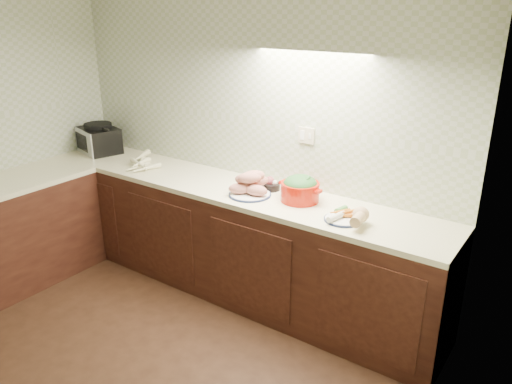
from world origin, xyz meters
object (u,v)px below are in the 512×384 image
Objects in this scene: sweet_potato_plate at (250,185)px; veg_plate at (351,216)px; parsnip_pile at (145,163)px; onion_bowl at (271,185)px; dutch_oven at (300,189)px; toaster_oven at (99,139)px.

sweet_potato_plate is 0.83m from veg_plate.
veg_plate is at bearing -1.31° from parsnip_pile.
onion_bowl is at bearing 71.15° from sweet_potato_plate.
dutch_oven is at bearing -14.23° from onion_bowl.
toaster_oven is at bearing 176.89° from sweet_potato_plate.
toaster_oven reaches higher than sweet_potato_plate.
sweet_potato_plate is at bearing 12.67° from toaster_oven.
veg_plate reaches higher than parsnip_pile.
onion_bowl is (1.91, 0.08, -0.09)m from toaster_oven.
dutch_oven is 0.48m from veg_plate.
parsnip_pile is 1.37× the size of sweet_potato_plate.
toaster_oven is 2.21m from dutch_oven.
sweet_potato_plate reaches higher than veg_plate.
parsnip_pile is 1.27× the size of dutch_oven.
toaster_oven is 1.85m from sweet_potato_plate.
parsnip_pile is 1.52m from dutch_oven.
toaster_oven is 1.05× the size of parsnip_pile.
veg_plate is at bearing -1.52° from sweet_potato_plate.
dutch_oven is at bearing 164.41° from veg_plate.
veg_plate is at bearing -15.06° from onion_bowl.
sweet_potato_plate is 1.08× the size of veg_plate.
veg_plate is at bearing -10.15° from dutch_oven.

